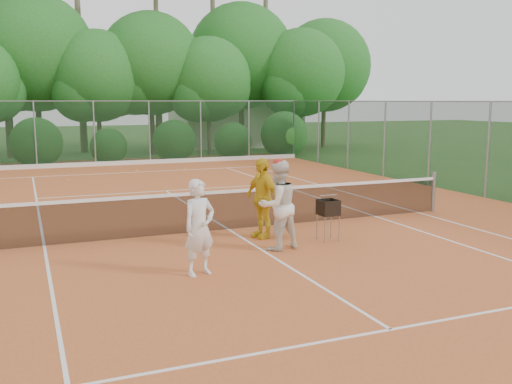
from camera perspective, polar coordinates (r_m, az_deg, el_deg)
ground at (r=13.50m, az=-2.68°, el=-3.91°), size 120.00×120.00×0.00m
clay_court at (r=13.50m, az=-2.68°, el=-3.87°), size 18.00×36.00×0.02m
club_building at (r=38.81m, az=-2.09°, el=6.85°), size 8.00×5.00×3.00m
tennis_net at (r=13.39m, az=-2.70°, el=-1.69°), size 11.97×0.10×1.10m
player_white at (r=9.96m, az=-5.69°, el=-3.56°), size 0.71×0.58×1.69m
player_center_grp at (r=11.60m, az=2.21°, el=-1.31°), size 1.01×0.85×1.87m
player_yellow at (r=12.61m, az=0.60°, el=-0.61°), size 0.70×1.12×1.78m
ball_hopper at (r=12.45m, az=7.24°, el=-1.62°), size 0.39×0.39×0.90m
stray_ball_a at (r=22.77m, az=-18.29°, el=1.12°), size 0.07×0.07×0.07m
stray_ball_b at (r=25.08m, az=-11.81°, el=2.09°), size 0.07×0.07×0.07m
stray_ball_c at (r=25.52m, az=-7.15°, el=2.33°), size 0.07×0.07×0.07m
court_markings at (r=13.50m, az=-2.68°, el=-3.82°), size 11.03×23.83×0.01m
fence_back at (r=27.79m, az=-13.21°, el=5.75°), size 18.07×0.07×3.00m
tropical_treeline at (r=33.20m, az=-12.42°, el=12.50°), size 32.10×8.49×15.03m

